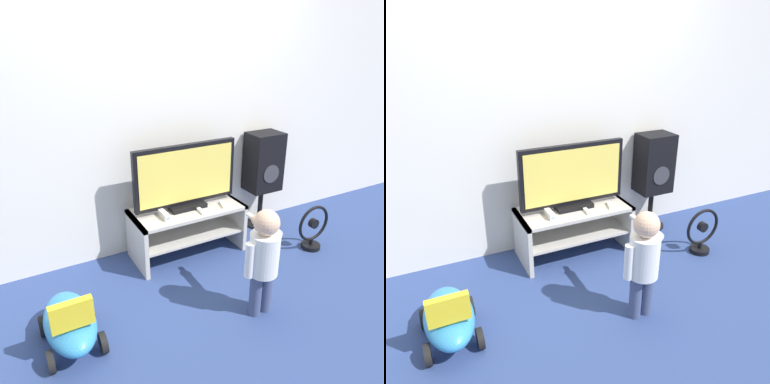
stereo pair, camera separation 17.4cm
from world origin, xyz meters
TOP-DOWN VIEW (x-y plane):
  - ground_plane at (0.00, 0.00)m, footprint 16.00×16.00m
  - wall_back at (0.00, 0.54)m, footprint 10.00×0.06m
  - tv_stand at (0.00, 0.23)m, footprint 1.00×0.46m
  - television at (0.00, 0.25)m, footprint 0.95×0.20m
  - game_console at (-0.26, 0.16)m, footprint 0.05×0.18m
  - remote_primary at (0.30, 0.12)m, footprint 0.07×0.13m
  - remote_secondary at (0.07, 0.10)m, footprint 0.04×0.13m
  - child at (0.09, -0.72)m, footprint 0.31×0.47m
  - speaker_tower at (0.93, 0.36)m, footprint 0.33×0.30m
  - floor_fan at (1.06, -0.26)m, footprint 0.35×0.18m
  - ride_on_toy at (-1.18, -0.40)m, footprint 0.36×0.61m

SIDE VIEW (x-z plane):
  - ground_plane at x=0.00m, z-range 0.00..0.00m
  - ride_on_toy at x=-1.18m, z-range -0.05..0.40m
  - floor_fan at x=1.06m, z-range -0.02..0.42m
  - tv_stand at x=0.00m, z-range 0.07..0.52m
  - remote_primary at x=0.30m, z-range 0.45..0.48m
  - remote_secondary at x=0.07m, z-range 0.45..0.48m
  - game_console at x=-0.26m, z-range 0.45..0.50m
  - child at x=0.09m, z-range 0.07..0.89m
  - speaker_tower at x=0.93m, z-range 0.17..1.16m
  - television at x=0.00m, z-range 0.45..1.02m
  - wall_back at x=0.00m, z-range 0.00..2.60m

